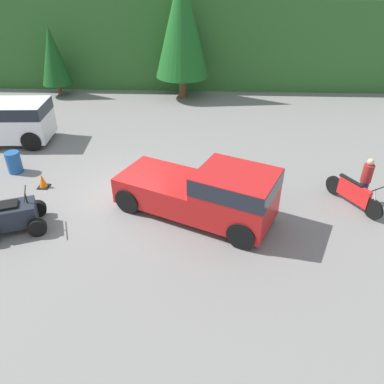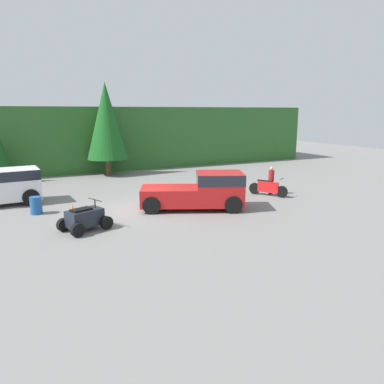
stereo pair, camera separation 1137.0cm
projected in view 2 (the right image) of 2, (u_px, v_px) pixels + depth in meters
name	position (u px, v px, depth m)	size (l,w,h in m)	color
ground_plane	(142.00, 210.00, 19.54)	(80.00, 80.00, 0.00)	slate
hillside_backdrop	(81.00, 138.00, 32.95)	(44.00, 6.00, 5.42)	#2D6028
tree_mid_left	(106.00, 121.00, 29.40)	(3.21, 3.21, 7.29)	brown
pickup_truck_red	(202.00, 190.00, 19.57)	(5.66, 4.02, 1.94)	red
dirt_bike	(268.00, 188.00, 22.75)	(1.35, 2.18, 1.15)	black
quad_atv	(85.00, 219.00, 16.15)	(2.35, 1.96, 1.28)	black
rider_person	(271.00, 179.00, 23.02)	(0.48, 0.48, 1.74)	navy
traffic_cone	(73.00, 211.00, 18.47)	(0.42, 0.42, 0.55)	black
steel_barrel	(36.00, 205.00, 18.73)	(0.58, 0.58, 0.88)	#1E5193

